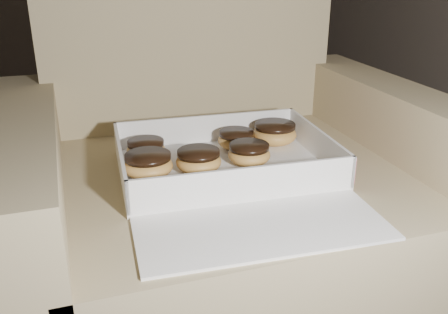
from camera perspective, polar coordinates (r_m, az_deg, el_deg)
name	(u,v)px	position (r m, az deg, el deg)	size (l,w,h in m)	color
armchair	(222,208)	(1.07, -0.26, -5.82)	(0.85, 0.72, 0.89)	tan
bakery_box	(231,172)	(0.92, 0.86, -1.78)	(0.42, 0.48, 0.07)	white
donut_a	(148,165)	(0.91, -8.65, -0.86)	(0.09, 0.09, 0.04)	gold
donut_b	(236,139)	(1.04, 1.42, 2.05)	(0.08, 0.08, 0.04)	gold
donut_c	(199,160)	(0.93, -2.92, -0.37)	(0.08, 0.08, 0.04)	gold
donut_d	(275,133)	(1.07, 5.82, 2.75)	(0.09, 0.09, 0.05)	gold
donut_e	(249,153)	(0.96, 2.89, 0.41)	(0.08, 0.08, 0.04)	gold
donut_f	(146,149)	(0.99, -8.90, 0.90)	(0.08, 0.08, 0.04)	gold
crumb_a	(324,177)	(0.92, 11.39, -2.31)	(0.01, 0.01, 0.00)	black
crumb_b	(158,188)	(0.87, -7.58, -3.49)	(0.01, 0.01, 0.00)	black
crumb_c	(166,177)	(0.91, -6.62, -2.31)	(0.01, 0.01, 0.00)	black
crumb_d	(189,200)	(0.83, -4.03, -4.93)	(0.01, 0.01, 0.00)	black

